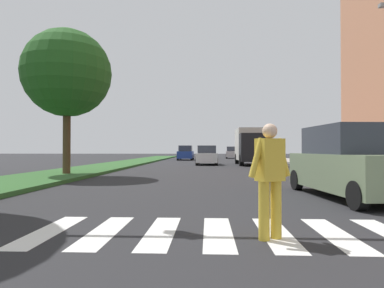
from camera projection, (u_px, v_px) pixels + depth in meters
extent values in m
plane|color=#262628|center=(215.00, 165.00, 28.86)|extent=(140.00, 140.00, 0.00)
cube|color=silver|center=(50.00, 231.00, 5.42)|extent=(0.45, 2.20, 0.01)
cube|color=silver|center=(105.00, 231.00, 5.37)|extent=(0.45, 2.20, 0.01)
cube|color=silver|center=(161.00, 232.00, 5.33)|extent=(0.45, 2.20, 0.01)
cube|color=silver|center=(218.00, 233.00, 5.29)|extent=(0.45, 2.20, 0.01)
cube|color=silver|center=(276.00, 233.00, 5.24)|extent=(0.45, 2.20, 0.01)
cube|color=silver|center=(335.00, 234.00, 5.20)|extent=(0.45, 2.20, 0.01)
cube|color=#2D5B28|center=(119.00, 165.00, 27.24)|extent=(3.63, 64.00, 0.15)
cylinder|color=#4C3823|center=(67.00, 136.00, 16.23)|extent=(0.36, 0.36, 3.59)
sphere|color=#23561E|center=(67.00, 73.00, 16.27)|extent=(4.22, 4.22, 4.22)
cube|color=#9E9991|center=(321.00, 165.00, 26.47)|extent=(3.00, 64.00, 0.15)
cylinder|color=gold|center=(276.00, 209.00, 4.96)|extent=(0.22, 0.22, 0.85)
cylinder|color=gold|center=(264.00, 211.00, 4.86)|extent=(0.22, 0.22, 0.85)
cube|color=gold|center=(270.00, 160.00, 4.92)|extent=(0.45, 0.39, 0.62)
cylinder|color=gold|center=(283.00, 157.00, 5.03)|extent=(0.28, 0.21, 0.58)
cylinder|color=gold|center=(257.00, 158.00, 4.82)|extent=(0.28, 0.21, 0.58)
sphere|color=beige|center=(270.00, 131.00, 4.93)|extent=(0.30, 0.30, 0.22)
cube|color=gray|center=(353.00, 172.00, 9.09)|extent=(2.30, 4.75, 0.96)
cube|color=#2D333D|center=(348.00, 140.00, 9.34)|extent=(1.89, 2.67, 0.79)
cylinder|color=black|center=(358.00, 196.00, 7.20)|extent=(0.28, 0.66, 0.64)
cylinder|color=black|center=(349.00, 180.00, 10.97)|extent=(0.28, 0.66, 0.64)
cylinder|color=black|center=(297.00, 180.00, 10.90)|extent=(0.28, 0.66, 0.64)
cube|color=silver|center=(207.00, 158.00, 28.80)|extent=(1.77, 4.37, 0.77)
cube|color=#2D333D|center=(207.00, 149.00, 28.60)|extent=(1.54, 1.97, 0.63)
cylinder|color=black|center=(199.00, 160.00, 30.57)|extent=(0.23, 0.64, 0.64)
cylinder|color=black|center=(216.00, 160.00, 30.48)|extent=(0.23, 0.64, 0.64)
cylinder|color=black|center=(197.00, 162.00, 27.12)|extent=(0.23, 0.64, 0.64)
cylinder|color=black|center=(216.00, 162.00, 27.03)|extent=(0.23, 0.64, 0.64)
cube|color=navy|center=(186.00, 155.00, 41.17)|extent=(1.81, 4.42, 0.85)
cube|color=#2D333D|center=(186.00, 148.00, 40.96)|extent=(1.58, 1.99, 0.69)
cylinder|color=black|center=(180.00, 157.00, 42.96)|extent=(0.22, 0.64, 0.64)
cylinder|color=black|center=(193.00, 157.00, 42.87)|extent=(0.22, 0.64, 0.64)
cylinder|color=black|center=(178.00, 158.00, 39.46)|extent=(0.22, 0.64, 0.64)
cylinder|color=black|center=(191.00, 158.00, 39.37)|extent=(0.22, 0.64, 0.64)
cube|color=#B7B7BC|center=(232.00, 154.00, 49.11)|extent=(1.96, 4.27, 0.82)
cube|color=#2D333D|center=(232.00, 149.00, 49.33)|extent=(1.61, 1.97, 0.67)
cylinder|color=black|center=(238.00, 156.00, 47.40)|extent=(0.26, 0.65, 0.64)
cylinder|color=black|center=(227.00, 156.00, 47.57)|extent=(0.26, 0.65, 0.64)
cylinder|color=black|center=(237.00, 156.00, 50.65)|extent=(0.26, 0.65, 0.64)
cylinder|color=black|center=(227.00, 156.00, 50.82)|extent=(0.26, 0.65, 0.64)
cube|color=black|center=(255.00, 148.00, 26.28)|extent=(2.30, 2.00, 2.20)
cube|color=beige|center=(250.00, 144.00, 29.38)|extent=(2.30, 4.20, 2.70)
cylinder|color=black|center=(268.00, 160.00, 26.21)|extent=(0.30, 0.90, 0.90)
cylinder|color=black|center=(241.00, 160.00, 26.31)|extent=(0.30, 0.90, 0.90)
cylinder|color=black|center=(260.00, 159.00, 30.36)|extent=(0.30, 0.90, 0.90)
cylinder|color=black|center=(237.00, 159.00, 30.46)|extent=(0.30, 0.90, 0.90)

